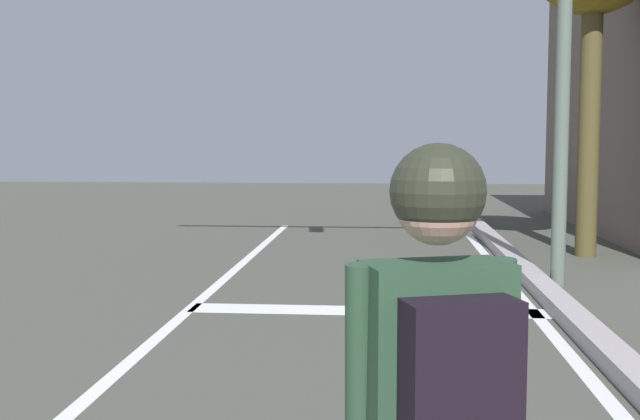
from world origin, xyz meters
TOP-DOWN VIEW (x-y plane):
  - lane_line_center at (-0.21, 6.00)m, footprint 0.12×20.00m
  - lane_line_curbside at (3.06, 6.00)m, footprint 0.12×20.00m
  - stop_bar at (1.50, 8.78)m, footprint 3.42×0.40m
  - skater at (1.79, 3.19)m, footprint 0.42×0.59m

SIDE VIEW (x-z plane):
  - lane_line_center at x=-0.21m, z-range 0.00..0.01m
  - lane_line_curbside at x=3.06m, z-range 0.00..0.01m
  - stop_bar at x=1.50m, z-range 0.00..0.01m
  - skater at x=1.79m, z-range 0.27..1.83m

